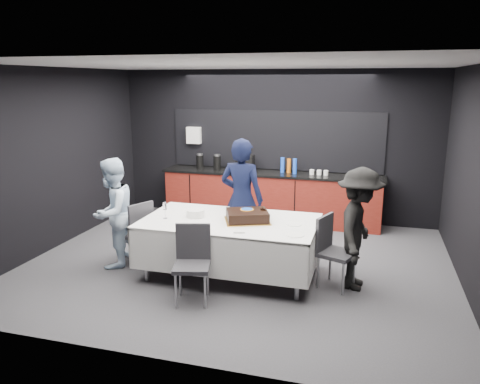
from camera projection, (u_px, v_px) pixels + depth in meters
name	position (u px, v px, depth m)	size (l,w,h in m)	color
ground	(238.00, 264.00, 6.79)	(6.00, 6.00, 0.00)	#3F3F44
room_shell	(238.00, 136.00, 6.36)	(6.04, 5.04, 2.82)	white
kitchenette	(270.00, 193.00, 8.75)	(4.10, 0.64, 2.05)	#5C140E
party_table	(230.00, 230.00, 6.27)	(2.32, 1.32, 0.78)	#99999E
cake_assembly	(247.00, 216.00, 6.17)	(0.71, 0.65, 0.18)	gold
plate_stack	(195.00, 213.00, 6.38)	(0.24, 0.24, 0.10)	white
loose_plate_near	(190.00, 226.00, 5.96)	(0.20, 0.20, 0.01)	white
loose_plate_right_a	(294.00, 224.00, 6.04)	(0.20, 0.20, 0.01)	white
loose_plate_right_b	(295.00, 235.00, 5.63)	(0.22, 0.22, 0.01)	white
loose_plate_far	(235.00, 212.00, 6.61)	(0.22, 0.22, 0.01)	white
fork_pile	(240.00, 232.00, 5.73)	(0.14, 0.09, 0.02)	white
champagne_flute	(165.00, 207.00, 6.28)	(0.06, 0.06, 0.22)	white
chair_left	(137.00, 229.00, 6.67)	(0.55, 0.55, 0.92)	#2B2A2F
chair_right	(332.00, 246.00, 5.96)	(0.54, 0.54, 0.92)	#2B2A2F
chair_near	(192.00, 257.00, 5.59)	(0.51, 0.51, 0.92)	#2B2A2F
person_center	(242.00, 199.00, 6.85)	(0.66, 0.43, 1.80)	black
person_left	(113.00, 213.00, 6.58)	(0.76, 0.59, 1.55)	#C6DFF9
person_right	(359.00, 229.00, 5.86)	(1.01, 0.58, 1.56)	black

